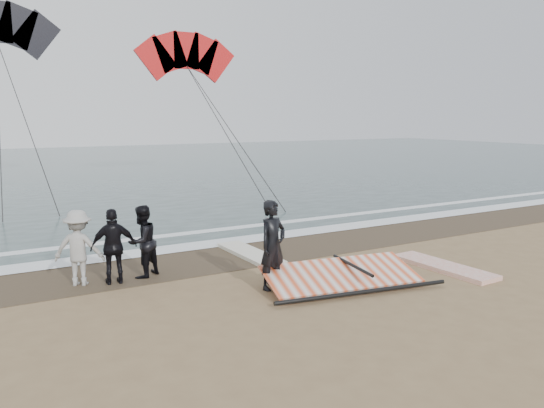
{
  "coord_description": "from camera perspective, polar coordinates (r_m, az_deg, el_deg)",
  "views": [
    {
      "loc": [
        -6.09,
        -8.2,
        3.74
      ],
      "look_at": [
        0.29,
        3.0,
        1.6
      ],
      "focal_mm": 35.0,
      "sensor_mm": 36.0,
      "label": 1
    }
  ],
  "objects": [
    {
      "name": "ground",
      "position": [
        10.88,
        6.61,
        -10.75
      ],
      "size": [
        120.0,
        120.0,
        0.0
      ],
      "primitive_type": "plane",
      "color": "#8C704C",
      "rests_on": "ground"
    },
    {
      "name": "sea",
      "position": [
        41.82,
        -21.23,
        3.68
      ],
      "size": [
        120.0,
        54.0,
        0.02
      ],
      "primitive_type": "cube",
      "color": "#233838",
      "rests_on": "ground"
    },
    {
      "name": "wet_sand",
      "position": [
        14.57,
        -3.94,
        -5.44
      ],
      "size": [
        120.0,
        2.8,
        0.01
      ],
      "primitive_type": "cube",
      "color": "#4C3D2B",
      "rests_on": "ground"
    },
    {
      "name": "foam_near",
      "position": [
        15.8,
        -6.16,
        -4.22
      ],
      "size": [
        120.0,
        0.9,
        0.01
      ],
      "primitive_type": "cube",
      "color": "white",
      "rests_on": "sea"
    },
    {
      "name": "foam_far",
      "position": [
        17.34,
        -8.41,
        -3.04
      ],
      "size": [
        120.0,
        0.45,
        0.01
      ],
      "primitive_type": "cube",
      "color": "white",
      "rests_on": "sea"
    },
    {
      "name": "man_main",
      "position": [
        11.52,
        0.08,
        -4.43
      ],
      "size": [
        0.82,
        0.67,
        1.96
      ],
      "primitive_type": "imported",
      "rotation": [
        0.0,
        0.0,
        0.31
      ],
      "color": "black",
      "rests_on": "ground"
    },
    {
      "name": "board_white",
      "position": [
        13.9,
        17.96,
        -6.42
      ],
      "size": [
        0.91,
        2.79,
        0.11
      ],
      "primitive_type": "cube",
      "rotation": [
        0.0,
        0.0,
        0.05
      ],
      "color": "white",
      "rests_on": "ground"
    },
    {
      "name": "board_cream",
      "position": [
        14.44,
        -2.39,
        -5.36
      ],
      "size": [
        0.78,
        2.69,
        0.11
      ],
      "primitive_type": "cube",
      "rotation": [
        0.0,
        0.0,
        0.03
      ],
      "color": "silver",
      "rests_on": "ground"
    },
    {
      "name": "trio_cluster",
      "position": [
        12.56,
        -17.15,
        -4.28
      ],
      "size": [
        2.56,
        1.13,
        1.72
      ],
      "color": "black",
      "rests_on": "ground"
    },
    {
      "name": "sail_rig",
      "position": [
        12.02,
        6.82,
        -7.81
      ],
      "size": [
        3.98,
        2.22,
        0.49
      ],
      "color": "black",
      "rests_on": "ground"
    },
    {
      "name": "kite_red",
      "position": [
        31.01,
        -9.18,
        15.08
      ],
      "size": [
        6.36,
        5.86,
        13.2
      ],
      "color": "red",
      "rests_on": "ground"
    }
  ]
}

